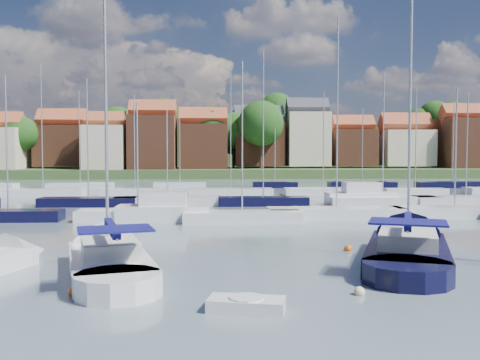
{
  "coord_description": "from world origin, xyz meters",
  "views": [
    {
      "loc": [
        -1.81,
        -20.85,
        5.26
      ],
      "look_at": [
        0.2,
        14.0,
        3.43
      ],
      "focal_mm": 40.0,
      "sensor_mm": 36.0,
      "label": 1
    }
  ],
  "objects": [
    {
      "name": "ground",
      "position": [
        0.0,
        40.0,
        0.0
      ],
      "size": [
        260.0,
        260.0,
        0.0
      ],
      "primitive_type": "plane",
      "color": "#4A5B64",
      "rests_on": "ground"
    },
    {
      "name": "sailboat_centre",
      "position": [
        -6.57,
        3.83,
        0.35
      ],
      "size": [
        6.33,
        12.62,
        16.54
      ],
      "rotation": [
        0.0,
        0.0,
        1.84
      ],
      "color": "silver",
      "rests_on": "ground"
    },
    {
      "name": "sailboat_navy",
      "position": [
        8.35,
        5.78,
        0.34
      ],
      "size": [
        8.33,
        14.16,
        18.96
      ],
      "rotation": [
        0.0,
        0.0,
        1.2
      ],
      "color": "black",
      "rests_on": "ground"
    },
    {
      "name": "tender",
      "position": [
        -0.59,
        -3.46,
        0.21
      ],
      "size": [
        2.73,
        1.72,
        0.55
      ],
      "rotation": [
        0.0,
        0.0,
        -0.23
      ],
      "color": "silver",
      "rests_on": "ground"
    },
    {
      "name": "buoy_c",
      "position": [
        -6.79,
        -1.12,
        0.0
      ],
      "size": [
        0.44,
        0.44,
        0.44
      ],
      "primitive_type": "sphere",
      "color": "#D85914",
      "rests_on": "ground"
    },
    {
      "name": "buoy_d",
      "position": [
        3.7,
        -1.72,
        0.0
      ],
      "size": [
        0.42,
        0.42,
        0.42
      ],
      "primitive_type": "sphere",
      "color": "beige",
      "rests_on": "ground"
    },
    {
      "name": "buoy_e",
      "position": [
        5.57,
        7.0,
        0.0
      ],
      "size": [
        0.44,
        0.44,
        0.44
      ],
      "primitive_type": "sphere",
      "color": "#D85914",
      "rests_on": "ground"
    },
    {
      "name": "marina_field",
      "position": [
        1.91,
        35.15,
        0.43
      ],
      "size": [
        79.62,
        41.41,
        15.93
      ],
      "color": "silver",
      "rests_on": "ground"
    },
    {
      "name": "far_shore_town",
      "position": [
        2.23,
        132.67,
        4.61
      ],
      "size": [
        212.46,
        90.0,
        22.27
      ],
      "color": "#3D4E27",
      "rests_on": "ground"
    }
  ]
}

